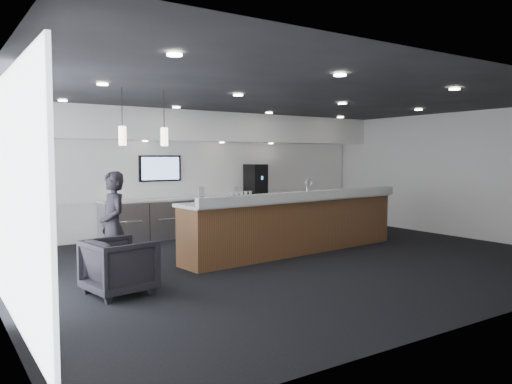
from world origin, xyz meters
TOP-DOWN VIEW (x-y plane):
  - ground at (0.00, 0.00)m, footprint 10.00×10.00m
  - ceiling at (0.00, 0.00)m, footprint 10.00×8.00m
  - back_wall at (0.00, 4.00)m, footprint 10.00×0.02m
  - right_wall at (5.00, 0.00)m, footprint 0.02×8.00m
  - soffit_bulkhead at (0.00, 3.55)m, footprint 10.00×0.90m
  - alcove_panel at (0.00, 3.97)m, footprint 9.80×0.06m
  - back_credenza at (-0.00, 3.64)m, footprint 5.06×0.66m
  - wall_tv at (-1.00, 3.91)m, footprint 1.05×0.08m
  - pendant_left at (-2.40, 0.80)m, footprint 0.12×0.12m
  - pendant_right at (-3.10, 0.80)m, footprint 0.12×0.12m
  - ceiling_can_lights at (0.00, 0.00)m, footprint 7.00×5.00m
  - service_counter at (0.50, 0.55)m, footprint 5.24×1.36m
  - coffee_machine at (1.58, 3.65)m, footprint 0.48×0.60m
  - info_sign_left at (-0.10, 3.51)m, footprint 0.18×0.06m
  - info_sign_right at (0.91, 3.56)m, footprint 0.16×0.07m
  - armchair at (-3.47, -0.52)m, footprint 0.99×0.97m
  - lounge_guest at (-3.29, 0.30)m, footprint 0.42×0.63m
  - cup_0 at (1.47, 3.53)m, footprint 0.10×0.10m
  - cup_1 at (1.33, 3.53)m, footprint 0.14×0.14m
  - cup_2 at (1.19, 3.53)m, footprint 0.13×0.13m
  - cup_3 at (1.05, 3.53)m, footprint 0.13×0.13m
  - cup_4 at (0.91, 3.53)m, footprint 0.14×0.14m
  - cup_5 at (0.77, 3.53)m, footprint 0.11×0.11m

SIDE VIEW (x-z plane):
  - ground at x=0.00m, z-range 0.00..0.00m
  - armchair at x=-3.47m, z-range 0.00..0.79m
  - back_credenza at x=0.00m, z-range 0.00..0.95m
  - service_counter at x=0.50m, z-range -0.17..1.32m
  - lounge_guest at x=-3.29m, z-range 0.00..1.70m
  - cup_0 at x=1.47m, z-range 0.95..1.05m
  - cup_1 at x=1.33m, z-range 0.95..1.05m
  - cup_2 at x=1.19m, z-range 0.95..1.05m
  - cup_3 at x=1.05m, z-range 0.95..1.05m
  - cup_4 at x=0.91m, z-range 0.95..1.05m
  - cup_5 at x=0.77m, z-range 0.95..1.05m
  - info_sign_right at x=0.91m, z-range 0.95..1.17m
  - info_sign_left at x=-0.10m, z-range 0.95..1.20m
  - coffee_machine at x=1.58m, z-range 0.95..1.73m
  - back_wall at x=0.00m, z-range 0.00..3.00m
  - right_wall at x=5.00m, z-range 0.00..3.00m
  - alcove_panel at x=0.00m, z-range 0.90..2.30m
  - wall_tv at x=-1.00m, z-range 1.34..1.96m
  - pendant_left at x=-2.40m, z-range 2.10..2.40m
  - pendant_right at x=-3.10m, z-range 2.10..2.40m
  - soffit_bulkhead at x=0.00m, z-range 2.30..3.00m
  - ceiling_can_lights at x=0.00m, z-range 2.96..2.98m
  - ceiling at x=0.00m, z-range 2.99..3.01m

